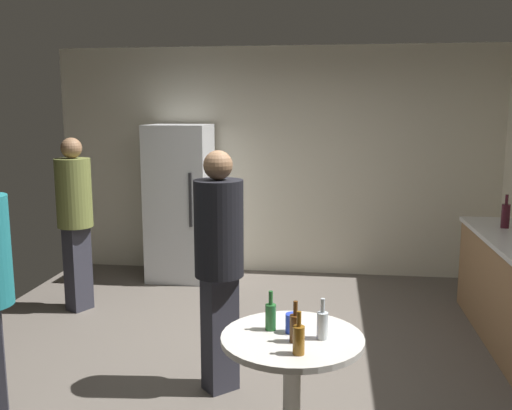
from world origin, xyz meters
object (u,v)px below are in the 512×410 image
(foreground_table, at_px, (292,354))
(plastic_cup_blue, at_px, (292,323))
(refrigerator, at_px, (180,203))
(person_in_olive_shirt, at_px, (75,211))
(person_in_black_shirt, at_px, (219,253))
(wine_bottle_on_counter, at_px, (506,215))
(beer_bottle_amber, at_px, (299,339))
(beer_bottle_clear, at_px, (322,324))
(beer_bottle_brown, at_px, (295,327))
(beer_bottle_green, at_px, (271,316))

(foreground_table, xyz_separation_m, plastic_cup_blue, (-0.00, 0.05, 0.16))
(refrigerator, bearing_deg, person_in_olive_shirt, -121.57)
(foreground_table, xyz_separation_m, person_in_black_shirt, (-0.56, 0.74, 0.37))
(wine_bottle_on_counter, bearing_deg, person_in_olive_shirt, -177.00)
(beer_bottle_amber, distance_m, person_in_black_shirt, 1.15)
(wine_bottle_on_counter, bearing_deg, beer_bottle_clear, -124.26)
(foreground_table, height_order, person_in_black_shirt, person_in_black_shirt)
(beer_bottle_brown, bearing_deg, foreground_table, 104.78)
(refrigerator, xyz_separation_m, plastic_cup_blue, (1.54, -3.29, -0.11))
(foreground_table, relative_size, beer_bottle_green, 3.48)
(beer_bottle_clear, xyz_separation_m, person_in_olive_shirt, (-2.44, 2.17, 0.18))
(beer_bottle_clear, bearing_deg, wine_bottle_on_counter, 55.74)
(foreground_table, bearing_deg, wine_bottle_on_counter, 52.94)
(beer_bottle_brown, height_order, beer_bottle_clear, same)
(refrigerator, xyz_separation_m, foreground_table, (1.54, -3.34, -0.27))
(wine_bottle_on_counter, height_order, beer_bottle_brown, wine_bottle_on_counter)
(beer_bottle_clear, height_order, plastic_cup_blue, beer_bottle_clear)
(beer_bottle_brown, bearing_deg, beer_bottle_amber, -79.72)
(beer_bottle_green, bearing_deg, beer_bottle_clear, -16.99)
(refrigerator, relative_size, beer_bottle_amber, 7.83)
(beer_bottle_amber, bearing_deg, beer_bottle_clear, 61.40)
(wine_bottle_on_counter, relative_size, beer_bottle_clear, 1.35)
(foreground_table, bearing_deg, person_in_black_shirt, 127.28)
(wine_bottle_on_counter, xyz_separation_m, beer_bottle_amber, (-1.74, -2.59, -0.20))
(foreground_table, xyz_separation_m, beer_bottle_green, (-0.13, 0.08, 0.19))
(wine_bottle_on_counter, relative_size, person_in_olive_shirt, 0.18)
(beer_bottle_amber, xyz_separation_m, person_in_black_shirt, (-0.61, 0.96, 0.18))
(beer_bottle_brown, distance_m, person_in_black_shirt, 1.01)
(refrigerator, relative_size, beer_bottle_brown, 7.83)
(wine_bottle_on_counter, bearing_deg, refrigerator, 163.68)
(wine_bottle_on_counter, bearing_deg, person_in_black_shirt, -145.21)
(wine_bottle_on_counter, height_order, person_in_olive_shirt, person_in_olive_shirt)
(beer_bottle_green, distance_m, beer_bottle_clear, 0.31)
(refrigerator, distance_m, plastic_cup_blue, 3.63)
(person_in_black_shirt, bearing_deg, beer_bottle_brown, -6.87)
(beer_bottle_amber, height_order, beer_bottle_green, same)
(person_in_olive_shirt, bearing_deg, plastic_cup_blue, -14.96)
(beer_bottle_green, xyz_separation_m, plastic_cup_blue, (0.13, -0.02, -0.03))
(person_in_black_shirt, bearing_deg, foreground_table, -5.15)
(plastic_cup_blue, bearing_deg, beer_bottle_amber, -79.63)
(plastic_cup_blue, bearing_deg, refrigerator, 115.08)
(wine_bottle_on_counter, distance_m, person_in_olive_shirt, 4.06)
(beer_bottle_amber, bearing_deg, beer_bottle_green, 120.26)
(beer_bottle_clear, relative_size, plastic_cup_blue, 2.09)
(beer_bottle_amber, height_order, beer_bottle_brown, same)
(beer_bottle_green, height_order, person_in_olive_shirt, person_in_olive_shirt)
(beer_bottle_clear, height_order, person_in_black_shirt, person_in_black_shirt)
(beer_bottle_amber, height_order, beer_bottle_clear, same)
(foreground_table, distance_m, beer_bottle_amber, 0.30)
(beer_bottle_amber, relative_size, person_in_black_shirt, 0.13)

